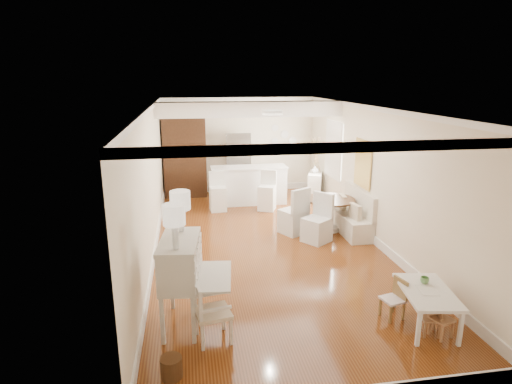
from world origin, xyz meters
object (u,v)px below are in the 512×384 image
object	(u,v)px
pantry_cabinet	(185,157)
slip_chair_far	(293,210)
bar_stool_right	(267,191)
gustavian_armchair	(213,311)
fridge	(250,164)
kids_chair_a	(431,318)
secretary_bureau	(181,283)
breakfast_counter	(249,185)
dining_table	(330,214)
kids_chair_b	(393,299)
bar_stool_left	(218,192)
sideboard	(315,186)
slip_chair_near	(317,218)
wicker_basket	(171,367)
kids_chair_c	(442,318)
kids_table	(426,308)

from	to	relation	value
pantry_cabinet	slip_chair_far	bearing A→B (deg)	-56.74
bar_stool_right	slip_chair_far	bearing A→B (deg)	-58.44
gustavian_armchair	fridge	bearing A→B (deg)	-22.57
fridge	kids_chair_a	bearing A→B (deg)	-80.41
kids_chair_a	secretary_bureau	bearing A→B (deg)	-89.92
breakfast_counter	dining_table	bearing A→B (deg)	-58.48
kids_chair_b	bar_stool_right	size ratio (longest dim) A/B	0.58
breakfast_counter	pantry_cabinet	xyz separation A→B (m)	(-1.70, 1.08, 0.63)
bar_stool_left	bar_stool_right	distance (m)	1.27
dining_table	sideboard	distance (m)	2.53
bar_stool_left	gustavian_armchair	bearing A→B (deg)	-98.90
kids_chair_a	dining_table	distance (m)	4.14
secretary_bureau	gustavian_armchair	xyz separation A→B (m)	(0.40, -0.43, -0.22)
slip_chair_near	bar_stool_right	xyz separation A→B (m)	(-0.61, 2.37, 0.00)
secretary_bureau	kids_chair_b	world-z (taller)	secretary_bureau
wicker_basket	kids_chair_c	world-z (taller)	kids_chair_c
bar_stool_right	kids_table	bearing A→B (deg)	-54.92
kids_chair_a	kids_chair_c	distance (m)	0.13
dining_table	pantry_cabinet	xyz separation A→B (m)	(-3.19, 3.50, 0.78)
kids_chair_a	bar_stool_right	bearing A→B (deg)	-155.79
kids_table	slip_chair_near	world-z (taller)	slip_chair_near
kids_chair_c	slip_chair_far	size ratio (longest dim) A/B	0.50
bar_stool_left	bar_stool_right	world-z (taller)	bar_stool_right
kids_table	sideboard	world-z (taller)	sideboard
kids_table	kids_chair_a	world-z (taller)	kids_table
kids_chair_c	breakfast_counter	world-z (taller)	breakfast_counter
gustavian_armchair	wicker_basket	xyz separation A→B (m)	(-0.53, -0.66, -0.29)
slip_chair_near	breakfast_counter	size ratio (longest dim) A/B	0.50
bar_stool_right	pantry_cabinet	bearing A→B (deg)	163.23
kids_chair_b	breakfast_counter	distance (m)	6.21
wicker_basket	sideboard	world-z (taller)	sideboard
bar_stool_right	secretary_bureau	bearing A→B (deg)	-89.54
kids_table	kids_chair_b	distance (m)	0.44
kids_chair_c	bar_stool_left	distance (m)	6.59
gustavian_armchair	pantry_cabinet	bearing A→B (deg)	-7.78
kids_table	slip_chair_far	distance (m)	4.00
wicker_basket	slip_chair_near	xyz separation A→B (m)	(2.91, 3.82, 0.38)
secretary_bureau	sideboard	xyz separation A→B (m)	(3.70, 5.86, -0.25)
gustavian_armchair	fridge	distance (m)	7.45
breakfast_counter	slip_chair_far	bearing A→B (deg)	-75.76
wicker_basket	dining_table	xyz separation A→B (m)	(3.41, 4.45, 0.24)
bar_stool_left	wicker_basket	bearing A→B (deg)	-103.09
dining_table	bar_stool_right	world-z (taller)	bar_stool_right
kids_table	kids_chair_b	size ratio (longest dim) A/B	1.79
kids_chair_b	bar_stool_left	world-z (taller)	bar_stool_left
kids_chair_c	fridge	size ratio (longest dim) A/B	0.30
slip_chair_near	bar_stool_left	world-z (taller)	slip_chair_near
secretary_bureau	kids_table	xyz separation A→B (m)	(3.33, -0.57, -0.37)
dining_table	bar_stool_right	xyz separation A→B (m)	(-1.11, 1.74, 0.15)
kids_table	bar_stool_right	world-z (taller)	bar_stool_right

